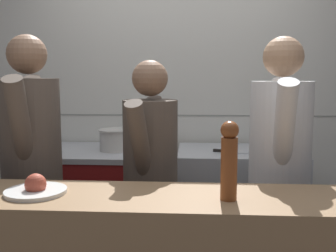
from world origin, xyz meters
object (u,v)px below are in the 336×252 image
Objects in this scene: stock_pot at (116,139)px; chef_head_cook at (32,165)px; chef_line at (279,170)px; oven_range at (102,205)px; plated_dish_main at (36,189)px; pepper_mill at (229,159)px; chef_sous at (150,179)px; chefs_knife at (233,152)px.

stock_pot is 0.83m from chef_head_cook.
oven_range is at bearing 155.94° from chef_line.
chef_head_cook is at bearing 114.26° from plated_dish_main.
stock_pot is at bearing 119.30° from pepper_mill.
chef_line is at bearing 60.52° from pepper_mill.
chef_line reaches higher than stock_pot.
oven_range is at bearing 122.73° from pepper_mill.
chef_sous is at bearing 52.35° from plated_dish_main.
chef_sous is at bearing 122.78° from pepper_mill.
pepper_mill is (0.86, -0.04, 0.16)m from plated_dish_main.
chef_line is at bearing -33.62° from stock_pot.
chef_line reaches higher than pepper_mill.
chef_line is at bearing -9.20° from chef_head_cook.
pepper_mill is 0.79m from chef_sous.
chef_sous is (-0.40, 0.63, -0.26)m from pepper_mill.
oven_range is 0.64× the size of chef_head_cook.
chef_sous is (0.46, 0.59, -0.11)m from plated_dish_main.
plated_dish_main is 0.87m from pepper_mill.
stock_pot is 0.15× the size of chef_line.
plated_dish_main is 0.81× the size of pepper_mill.
chef_head_cook is at bearing -167.45° from chef_sous.
chef_head_cook reaches higher than chef_sous.
oven_range is 4.22× the size of stock_pot.
chef_sous is (0.71, 0.03, -0.08)m from chef_head_cook.
stock_pot is 1.54m from pepper_mill.
oven_range is 3.99× the size of plated_dish_main.
pepper_mill is at bearing -60.70° from stock_pot.
chef_head_cook is at bearing -152.30° from chefs_knife.
plated_dish_main reaches higher than chefs_knife.
pepper_mill is (0.87, -1.36, 0.68)m from oven_range.
chef_line is at bearing 25.49° from plated_dish_main.
chef_sous is (0.35, -0.71, -0.12)m from stock_pot.
chef_sous is 0.93× the size of chef_line.
oven_range is at bearing 170.94° from stock_pot.
chef_line reaches higher than chefs_knife.
pepper_mill is 0.20× the size of chef_head_cook.
chef_sous is at bearing -63.95° from stock_pot.
chef_line reaches higher than plated_dish_main.
oven_range is 0.64× the size of chef_line.
stock_pot reaches higher than oven_range.
oven_range is at bearing 90.68° from plated_dish_main.
chefs_knife is (1.02, -0.10, 0.47)m from oven_range.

